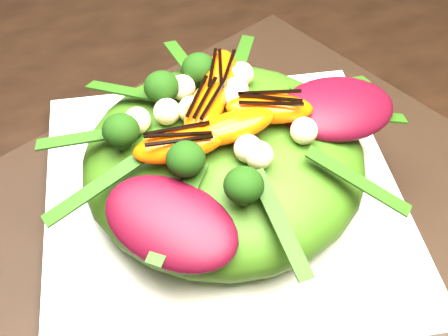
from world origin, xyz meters
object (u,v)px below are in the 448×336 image
object	(u,v)px
plate_base	(224,200)
salad_bowl	(224,188)
dining_table	(390,222)
placemat	(224,206)
lettuce_mound	(224,159)
orange_segment	(221,102)

from	to	relation	value
plate_base	salad_bowl	world-z (taller)	salad_bowl
dining_table	placemat	xyz separation A→B (m)	(-0.14, 0.04, 0.02)
placemat	lettuce_mound	world-z (taller)	lettuce_mound
placemat	salad_bowl	distance (m)	0.02
dining_table	lettuce_mound	bearing A→B (deg)	162.19
plate_base	salad_bowl	size ratio (longest dim) A/B	1.11
salad_bowl	lettuce_mound	bearing A→B (deg)	0.00
placemat	plate_base	bearing A→B (deg)	-153.43
dining_table	plate_base	size ratio (longest dim) A/B	5.50
dining_table	placemat	distance (m)	0.15
lettuce_mound	orange_segment	bearing A→B (deg)	79.60
lettuce_mound	orange_segment	size ratio (longest dim) A/B	3.40
dining_table	placemat	size ratio (longest dim) A/B	3.45
plate_base	salad_bowl	distance (m)	0.02
placemat	lettuce_mound	bearing A→B (deg)	-153.43
placemat	salad_bowl	size ratio (longest dim) A/B	1.77
plate_base	lettuce_mound	xyz separation A→B (m)	(0.00, 0.00, 0.05)
placemat	lettuce_mound	distance (m)	0.06
salad_bowl	plate_base	bearing A→B (deg)	0.00
salad_bowl	orange_segment	world-z (taller)	orange_segment
dining_table	plate_base	xyz separation A→B (m)	(-0.14, 0.04, 0.03)
orange_segment	plate_base	bearing A→B (deg)	-100.40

